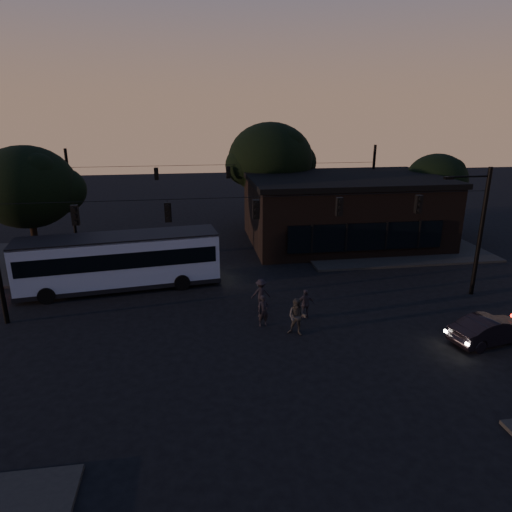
{
  "coord_description": "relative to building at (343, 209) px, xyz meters",
  "views": [
    {
      "loc": [
        -3.45,
        -19.0,
        10.56
      ],
      "look_at": [
        0.0,
        4.0,
        3.0
      ],
      "focal_mm": 32.0,
      "sensor_mm": 36.0,
      "label": 1
    }
  ],
  "objects": [
    {
      "name": "pedestrian_b",
      "position": [
        -7.51,
        -15.43,
        -1.77
      ],
      "size": [
        1.13,
        1.04,
        1.88
      ],
      "primitive_type": "imported",
      "rotation": [
        0.0,
        0.0,
        -0.45
      ],
      "color": "#2B2A27",
      "rests_on": "ground"
    },
    {
      "name": "sidewalk_far_right",
      "position": [
        3.0,
        -1.97,
        -2.63
      ],
      "size": [
        14.0,
        10.0,
        0.15
      ],
      "primitive_type": "cube",
      "color": "black",
      "rests_on": "ground"
    },
    {
      "name": "sidewalk_far_left",
      "position": [
        -23.0,
        -1.97,
        -2.63
      ],
      "size": [
        14.0,
        10.0,
        0.15
      ],
      "primitive_type": "cube",
      "color": "black",
      "rests_on": "ground"
    },
    {
      "name": "signal_rig_near",
      "position": [
        -9.0,
        -11.97,
        1.74
      ],
      "size": [
        26.24,
        0.3,
        7.5
      ],
      "color": "black",
      "rests_on": "ground"
    },
    {
      "name": "tree_right",
      "position": [
        9.0,
        2.03,
        1.93
      ],
      "size": [
        5.2,
        5.2,
        6.86
      ],
      "color": "black",
      "rests_on": "ground"
    },
    {
      "name": "tree_behind",
      "position": [
        -5.0,
        6.03,
        3.48
      ],
      "size": [
        7.6,
        7.6,
        9.43
      ],
      "color": "black",
      "rests_on": "ground"
    },
    {
      "name": "pedestrian_c",
      "position": [
        -6.63,
        -13.68,
        -1.91
      ],
      "size": [
        0.93,
        0.4,
        1.59
      ],
      "primitive_type": "imported",
      "rotation": [
        0.0,
        0.0,
        3.13
      ],
      "color": "#28242C",
      "rests_on": "ground"
    },
    {
      "name": "pedestrian_d",
      "position": [
        -8.73,
        -12.01,
        -1.88
      ],
      "size": [
        1.08,
        0.64,
        1.66
      ],
      "primitive_type": "imported",
      "rotation": [
        0.0,
        0.0,
        3.12
      ],
      "color": "black",
      "rests_on": "ground"
    },
    {
      "name": "car",
      "position": [
        1.3,
        -17.56,
        -2.04
      ],
      "size": [
        4.24,
        2.25,
        1.33
      ],
      "primitive_type": "imported",
      "rotation": [
        0.0,
        0.0,
        1.79
      ],
      "color": "black",
      "rests_on": "ground"
    },
    {
      "name": "building",
      "position": [
        0.0,
        0.0,
        0.0
      ],
      "size": [
        15.4,
        10.41,
        5.4
      ],
      "color": "black",
      "rests_on": "ground"
    },
    {
      "name": "bus",
      "position": [
        -16.72,
        -7.9,
        -0.84
      ],
      "size": [
        12.09,
        4.2,
        3.34
      ],
      "rotation": [
        0.0,
        0.0,
        0.13
      ],
      "color": "#96A1BF",
      "rests_on": "ground"
    },
    {
      "name": "pedestrian_a",
      "position": [
        -8.96,
        -14.24,
        -1.89
      ],
      "size": [
        0.65,
        0.47,
        1.64
      ],
      "primitive_type": "imported",
      "rotation": [
        0.0,
        0.0,
        0.14
      ],
      "color": "black",
      "rests_on": "ground"
    },
    {
      "name": "signal_rig_far",
      "position": [
        -9.0,
        4.03,
        1.5
      ],
      "size": [
        26.24,
        0.3,
        7.5
      ],
      "color": "black",
      "rests_on": "ground"
    },
    {
      "name": "tree_left",
      "position": [
        -23.0,
        -2.97,
        2.86
      ],
      "size": [
        6.4,
        6.4,
        8.3
      ],
      "color": "black",
      "rests_on": "ground"
    },
    {
      "name": "ground",
      "position": [
        -9.0,
        -15.97,
        -2.71
      ],
      "size": [
        120.0,
        120.0,
        0.0
      ],
      "primitive_type": "plane",
      "color": "black",
      "rests_on": "ground"
    }
  ]
}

